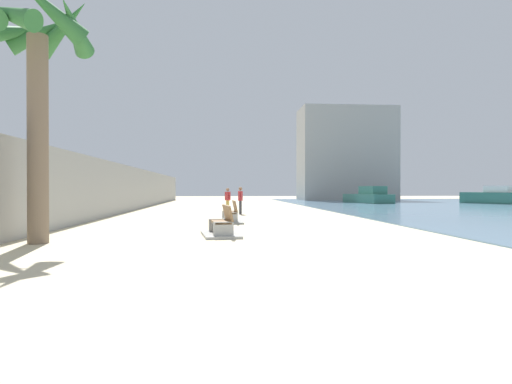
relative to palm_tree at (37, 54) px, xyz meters
The scene contains 10 objects.
ground_plane 17.23m from the palm_tree, 67.77° to the left, with size 120.00×120.00×0.00m, color beige.
seawall 15.70m from the palm_tree, 94.82° to the left, with size 0.80×64.00×2.99m, color #9E9E99.
palm_tree is the anchor object (origin of this frame).
bench_near 7.19m from the palm_tree, 16.20° to the left, with size 1.34×2.21×0.98m.
bench_far 10.02m from the palm_tree, 51.33° to the left, with size 1.16×2.13×0.98m.
person_walking 16.55m from the palm_tree, 69.90° to the left, with size 0.36×0.44×1.55m.
person_standing 15.11m from the palm_tree, 64.68° to the left, with size 0.28×0.50×1.60m.
boat_far_left 42.59m from the palm_tree, 41.85° to the left, with size 4.14×5.76×1.75m.
boat_distant 37.40m from the palm_tree, 57.06° to the left, with size 3.68×6.41×1.71m.
harbor_building 48.22m from the palm_tree, 63.67° to the left, with size 12.00×6.00×11.87m, color #9E9E99.
Camera 1 is at (-1.25, -9.66, 1.49)m, focal length 30.78 mm.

